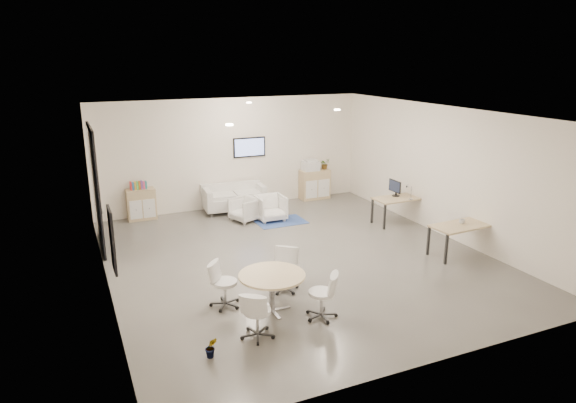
% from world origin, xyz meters
% --- Properties ---
extents(room_shell, '(9.60, 10.60, 4.80)m').
position_xyz_m(room_shell, '(0.00, 0.00, 1.60)').
color(room_shell, '#5A5852').
rests_on(room_shell, ground).
extents(glass_door, '(0.09, 1.90, 2.85)m').
position_xyz_m(glass_door, '(-3.95, 2.51, 1.50)').
color(glass_door, black).
rests_on(glass_door, room_shell).
extents(artwork, '(0.05, 0.54, 1.04)m').
position_xyz_m(artwork, '(-3.97, -1.60, 1.55)').
color(artwork, black).
rests_on(artwork, room_shell).
extents(wall_tv, '(0.98, 0.06, 0.58)m').
position_xyz_m(wall_tv, '(0.50, 4.46, 1.75)').
color(wall_tv, black).
rests_on(wall_tv, room_shell).
extents(ceiling_spots, '(3.14, 4.14, 0.03)m').
position_xyz_m(ceiling_spots, '(-0.20, 0.83, 3.18)').
color(ceiling_spots, '#FFEAC6').
rests_on(ceiling_spots, room_shell).
extents(sideboard_left, '(0.76, 0.40, 0.86)m').
position_xyz_m(sideboard_left, '(-2.73, 4.28, 0.43)').
color(sideboard_left, tan).
rests_on(sideboard_left, room_shell).
extents(sideboard_right, '(0.92, 0.45, 0.92)m').
position_xyz_m(sideboard_right, '(2.57, 4.25, 0.46)').
color(sideboard_right, tan).
rests_on(sideboard_right, room_shell).
extents(books, '(0.44, 0.14, 0.22)m').
position_xyz_m(books, '(-2.77, 4.28, 0.97)').
color(books, red).
rests_on(books, sideboard_left).
extents(printer, '(0.50, 0.42, 0.35)m').
position_xyz_m(printer, '(2.42, 4.25, 1.08)').
color(printer, white).
rests_on(printer, sideboard_right).
extents(loveseat, '(1.82, 1.01, 0.66)m').
position_xyz_m(loveseat, '(-0.15, 4.05, 0.36)').
color(loveseat, silver).
rests_on(loveseat, room_shell).
extents(blue_rug, '(1.33, 0.89, 0.01)m').
position_xyz_m(blue_rug, '(0.67, 2.52, 0.01)').
color(blue_rug, '#2D438B').
rests_on(blue_rug, room_shell).
extents(armchair_left, '(0.84, 0.86, 0.70)m').
position_xyz_m(armchair_left, '(-0.17, 3.01, 0.35)').
color(armchair_left, silver).
rests_on(armchair_left, room_shell).
extents(armchair_right, '(0.75, 0.70, 0.76)m').
position_xyz_m(armchair_right, '(0.48, 2.78, 0.38)').
color(armchair_right, silver).
rests_on(armchair_right, room_shell).
extents(desk_rear, '(1.38, 0.71, 0.71)m').
position_xyz_m(desk_rear, '(3.52, 1.15, 0.64)').
color(desk_rear, tan).
rests_on(desk_rear, room_shell).
extents(desk_front, '(1.43, 0.78, 0.72)m').
position_xyz_m(desk_front, '(3.42, -1.33, 0.65)').
color(desk_front, tan).
rests_on(desk_front, room_shell).
extents(monitor, '(0.20, 0.50, 0.44)m').
position_xyz_m(monitor, '(3.48, 1.30, 0.95)').
color(monitor, black).
rests_on(monitor, desk_rear).
extents(round_table, '(1.17, 1.17, 0.71)m').
position_xyz_m(round_table, '(-1.46, -2.09, 0.63)').
color(round_table, tan).
rests_on(round_table, room_shell).
extents(meeting_chairs, '(2.20, 2.20, 0.82)m').
position_xyz_m(meeting_chairs, '(-1.46, -2.09, 0.41)').
color(meeting_chairs, white).
rests_on(meeting_chairs, room_shell).
extents(plant_cabinet, '(0.39, 0.41, 0.26)m').
position_xyz_m(plant_cabinet, '(2.91, 4.25, 1.05)').
color(plant_cabinet, '#3F7F3F').
rests_on(plant_cabinet, sideboard_right).
extents(plant_floor, '(0.25, 0.36, 0.15)m').
position_xyz_m(plant_floor, '(-2.83, -3.04, 0.07)').
color(plant_floor, '#3F7F3F').
rests_on(plant_floor, room_shell).
extents(cup, '(0.13, 0.11, 0.13)m').
position_xyz_m(cup, '(3.47, -1.27, 0.78)').
color(cup, white).
rests_on(cup, desk_front).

